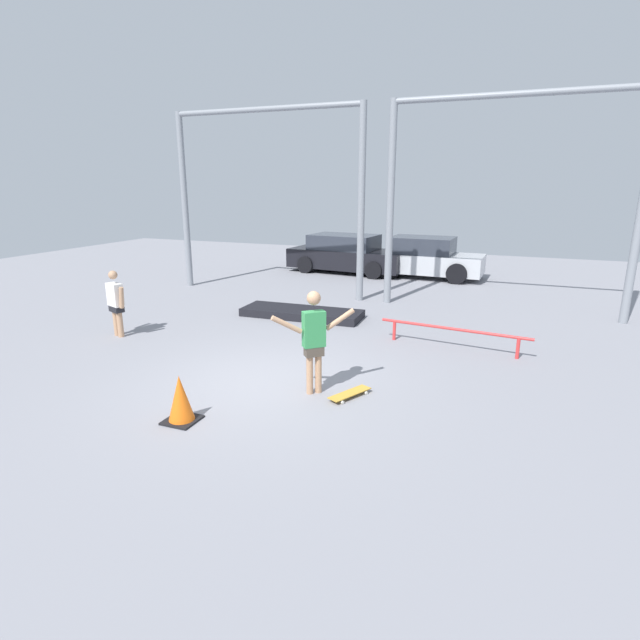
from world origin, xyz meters
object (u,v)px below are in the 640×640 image
skateboard (350,393)px  grind_rail (453,332)px  parked_car_silver (425,258)px  bystander (116,301)px  skateboarder (314,336)px  parked_car_black (347,254)px  manual_pad (302,313)px  traffic_cone (180,399)px

skateboard → grind_rail: grind_rail is taller
parked_car_silver → bystander: bearing=-114.7°
skateboard → grind_rail: size_ratio=0.26×
grind_rail → skateboard: bearing=-111.2°
skateboarder → bystander: skateboarder is taller
grind_rail → parked_car_black: (-4.98, 7.94, 0.32)m
skateboarder → manual_pad: skateboarder is taller
manual_pad → parked_car_black: size_ratio=0.67×
manual_pad → grind_rail: bearing=-17.0°
grind_rail → parked_car_silver: 8.21m
skateboard → manual_pad: manual_pad is taller
traffic_cone → manual_pad: bearing=97.0°
parked_car_black → parked_car_silver: (2.96, 0.01, 0.01)m
grind_rail → bystander: bystander is taller
grind_rail → manual_pad: bearing=163.0°
skateboarder → traffic_cone: bearing=-172.3°
bystander → grind_rail: bearing=-145.0°
parked_car_silver → grind_rail: bearing=-73.4°
parked_car_silver → parked_car_black: bearing=-177.4°
parked_car_black → bystander: size_ratio=3.12×
skateboard → bystander: bearing=104.0°
skateboarder → skateboard: size_ratio=2.10×
skateboard → parked_car_black: parked_car_black is taller
bystander → skateboarder: bearing=-173.5°
bystander → traffic_cone: size_ratio=2.13×
grind_rail → bystander: 7.28m
grind_rail → parked_car_silver: bearing=104.3°
manual_pad → parked_car_silver: size_ratio=0.76×
traffic_cone → skateboard: bearing=40.4°
parked_car_silver → traffic_cone: (-1.15, -12.71, -0.36)m
skateboard → parked_car_black: bearing=45.0°
parked_car_black → traffic_cone: parked_car_black is taller
parked_car_silver → traffic_cone: 12.77m
skateboard → parked_car_silver: bearing=30.3°
bystander → traffic_cone: 4.86m
manual_pad → parked_car_silver: 7.04m
skateboard → manual_pad: (-2.71, 4.27, 0.04)m
bystander → parked_car_black: bearing=-81.5°
skateboarder → parked_car_black: size_ratio=0.37×
manual_pad → parked_car_silver: (1.88, 6.76, 0.60)m
skateboarder → traffic_cone: size_ratio=2.44×
parked_car_black → parked_car_silver: parked_car_silver is taller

